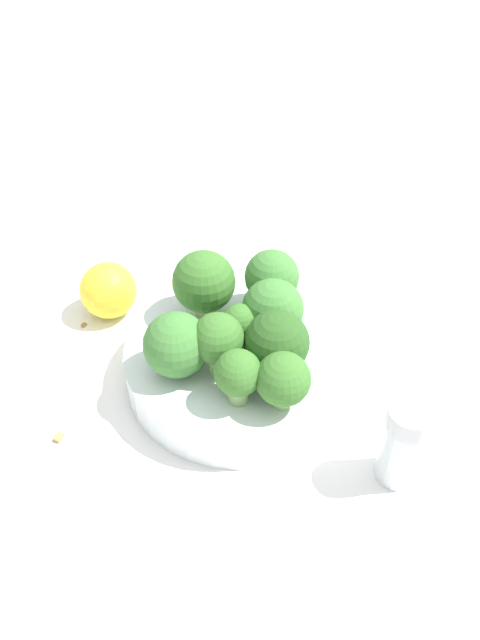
# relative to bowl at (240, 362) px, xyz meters

# --- Properties ---
(ground_plane) EXTENTS (3.00, 3.00, 0.00)m
(ground_plane) POSITION_rel_bowl_xyz_m (0.00, 0.00, -0.02)
(ground_plane) COLOR white
(bowl) EXTENTS (0.21, 0.21, 0.04)m
(bowl) POSITION_rel_bowl_xyz_m (0.00, 0.00, 0.00)
(bowl) COLOR silver
(bowl) RESTS_ON ground_plane
(broccoli_floret_0) EXTENTS (0.04, 0.04, 0.04)m
(broccoli_floret_0) POSITION_rel_bowl_xyz_m (-0.00, 0.01, 0.04)
(broccoli_floret_0) COLOR #8EB770
(broccoli_floret_0) RESTS_ON bowl
(broccoli_floret_1) EXTENTS (0.04, 0.04, 0.05)m
(broccoli_floret_1) POSITION_rel_bowl_xyz_m (-0.00, -0.06, 0.05)
(broccoli_floret_1) COLOR #84AD66
(broccoli_floret_1) RESTS_ON bowl
(broccoli_floret_2) EXTENTS (0.06, 0.06, 0.06)m
(broccoli_floret_2) POSITION_rel_bowl_xyz_m (0.03, 0.02, 0.05)
(broccoli_floret_2) COLOR #84AD66
(broccoli_floret_2) RESTS_ON bowl
(broccoli_floret_3) EXTENTS (0.05, 0.05, 0.06)m
(broccoli_floret_3) POSITION_rel_bowl_xyz_m (-0.02, -0.03, 0.05)
(broccoli_floret_3) COLOR #84AD66
(broccoli_floret_3) RESTS_ON bowl
(broccoli_floret_4) EXTENTS (0.06, 0.06, 0.06)m
(broccoli_floret_4) POSITION_rel_bowl_xyz_m (0.03, -0.03, 0.05)
(broccoli_floret_4) COLOR #7A9E5B
(broccoli_floret_4) RESTS_ON bowl
(broccoli_floret_5) EXTENTS (0.06, 0.06, 0.07)m
(broccoli_floret_5) POSITION_rel_bowl_xyz_m (-0.03, 0.05, 0.06)
(broccoli_floret_5) COLOR #8EB770
(broccoli_floret_5) RESTS_ON bowl
(broccoli_floret_6) EXTENTS (0.05, 0.05, 0.05)m
(broccoli_floret_6) POSITION_rel_bowl_xyz_m (0.04, -0.07, 0.05)
(broccoli_floret_6) COLOR #8EB770
(broccoli_floret_6) RESTS_ON bowl
(broccoli_floret_7) EXTENTS (0.06, 0.06, 0.06)m
(broccoli_floret_7) POSITION_rel_bowl_xyz_m (-0.05, -0.03, 0.05)
(broccoli_floret_7) COLOR #7A9E5B
(broccoli_floret_7) RESTS_ON bowl
(broccoli_floret_8) EXTENTS (0.05, 0.05, 0.07)m
(broccoli_floret_8) POSITION_rel_bowl_xyz_m (0.03, 0.06, 0.06)
(broccoli_floret_8) COLOR #7A9E5B
(broccoli_floret_8) RESTS_ON bowl
(pepper_shaker) EXTENTS (0.04, 0.04, 0.08)m
(pepper_shaker) POSITION_rel_bowl_xyz_m (0.13, -0.11, 0.02)
(pepper_shaker) COLOR silver
(pepper_shaker) RESTS_ON ground_plane
(lemon_wedge) EXTENTS (0.06, 0.06, 0.06)m
(lemon_wedge) POSITION_rel_bowl_xyz_m (-0.14, 0.09, 0.01)
(lemon_wedge) COLOR yellow
(lemon_wedge) RESTS_ON ground_plane
(almond_crumb_0) EXTENTS (0.01, 0.01, 0.01)m
(almond_crumb_0) POSITION_rel_bowl_xyz_m (0.03, 0.17, -0.01)
(almond_crumb_0) COLOR #AD7F4C
(almond_crumb_0) RESTS_ON ground_plane
(almond_crumb_1) EXTENTS (0.01, 0.01, 0.01)m
(almond_crumb_1) POSITION_rel_bowl_xyz_m (-0.15, -0.08, -0.01)
(almond_crumb_1) COLOR #AD7F4C
(almond_crumb_1) RESTS_ON ground_plane
(almond_crumb_2) EXTENTS (0.01, 0.01, 0.01)m
(almond_crumb_2) POSITION_rel_bowl_xyz_m (-0.16, 0.07, -0.02)
(almond_crumb_2) COLOR olive
(almond_crumb_2) RESTS_ON ground_plane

